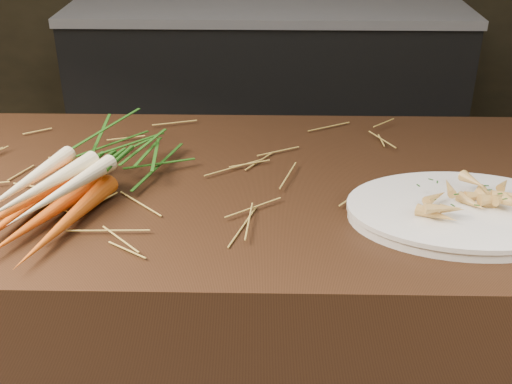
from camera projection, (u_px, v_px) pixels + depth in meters
main_counter at (130, 357)px, 1.45m from camera, size 2.40×0.70×0.90m
back_counter at (267, 92)px, 3.12m from camera, size 1.82×0.62×0.84m
straw_bedding at (108, 176)px, 1.23m from camera, size 1.40×0.60×0.02m
root_veg_bunch at (97, 164)px, 1.20m from camera, size 0.33×0.54×0.10m
serving_platter at (464, 214)px, 1.10m from camera, size 0.41×0.28×0.02m
roasted_veg_heap at (467, 198)px, 1.09m from camera, size 0.20×0.15×0.04m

